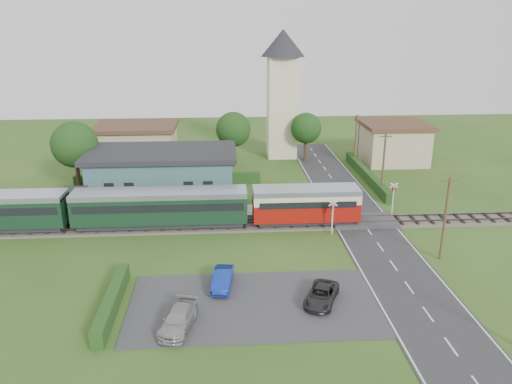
{
  "coord_description": "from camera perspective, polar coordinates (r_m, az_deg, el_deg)",
  "views": [
    {
      "loc": [
        -3.27,
        -41.84,
        18.35
      ],
      "look_at": [
        -0.25,
        4.0,
        2.73
      ],
      "focal_mm": 35.0,
      "sensor_mm": 36.0,
      "label": 1
    }
  ],
  "objects": [
    {
      "name": "car_park_dark",
      "position": [
        35.23,
        7.5,
        -11.59
      ],
      "size": [
        3.29,
        4.38,
        1.1
      ],
      "primitive_type": "imported",
      "rotation": [
        0.0,
        0.0,
        -0.42
      ],
      "color": "#262627",
      "rests_on": "car_park"
    },
    {
      "name": "ground",
      "position": [
        45.8,
        0.64,
        -4.84
      ],
      "size": [
        120.0,
        120.0,
        0.0
      ],
      "primitive_type": "plane",
      "color": "#2D4C19"
    },
    {
      "name": "tree_c",
      "position": [
        69.15,
        5.73,
        7.26
      ],
      "size": [
        4.2,
        4.2,
        6.78
      ],
      "color": "#332316",
      "rests_on": "ground"
    },
    {
      "name": "utility_pole_c",
      "position": [
        56.65,
        14.36,
        3.12
      ],
      "size": [
        1.4,
        0.22,
        7.0
      ],
      "color": "#473321",
      "rests_on": "ground"
    },
    {
      "name": "platform",
      "position": [
        50.86,
        -11.13,
        -2.47
      ],
      "size": [
        30.0,
        3.0,
        0.45
      ],
      "primitive_type": "cube",
      "color": "gray",
      "rests_on": "ground"
    },
    {
      "name": "car_on_road",
      "position": [
        57.44,
        9.9,
        0.54
      ],
      "size": [
        3.7,
        1.92,
        1.2
      ],
      "primitive_type": "imported",
      "rotation": [
        0.0,
        0.0,
        1.42
      ],
      "color": "navy",
      "rests_on": "road"
    },
    {
      "name": "crossing_deck",
      "position": [
        49.26,
        12.16,
        -3.25
      ],
      "size": [
        6.2,
        3.4,
        0.45
      ],
      "primitive_type": "cube",
      "color": "#333335",
      "rests_on": "ground"
    },
    {
      "name": "streetlamp_east",
      "position": [
        73.11,
        11.67,
        6.3
      ],
      "size": [
        0.3,
        0.3,
        5.15
      ],
      "color": "#3F3F47",
      "rests_on": "ground"
    },
    {
      "name": "tree_b",
      "position": [
        66.21,
        -2.61,
        7.14
      ],
      "size": [
        4.6,
        4.6,
        7.34
      ],
      "color": "#332316",
      "rests_on": "ground"
    },
    {
      "name": "pedestrian_near",
      "position": [
        50.04,
        -5.22,
        -1.23
      ],
      "size": [
        0.72,
        0.6,
        1.69
      ],
      "primitive_type": "imported",
      "rotation": [
        0.0,
        0.0,
        3.5
      ],
      "color": "gray",
      "rests_on": "platform"
    },
    {
      "name": "car_park_silver",
      "position": [
        32.69,
        -8.84,
        -14.16
      ],
      "size": [
        2.64,
        4.53,
        1.23
      ],
      "primitive_type": "imported",
      "rotation": [
        0.0,
        0.0,
        -0.23
      ],
      "color": "#999999",
      "rests_on": "car_park"
    },
    {
      "name": "pedestrian_far",
      "position": [
        51.68,
        -16.88,
        -1.19
      ],
      "size": [
        0.96,
        1.1,
        1.94
      ],
      "primitive_type": "imported",
      "rotation": [
        0.0,
        0.0,
        1.84
      ],
      "color": "gray",
      "rests_on": "platform"
    },
    {
      "name": "crossing_signal_far",
      "position": [
        51.82,
        15.44,
        -0.15
      ],
      "size": [
        0.84,
        0.28,
        3.28
      ],
      "color": "silver",
      "rests_on": "ground"
    },
    {
      "name": "crossing_signal_near",
      "position": [
        45.53,
        8.76,
        -2.31
      ],
      "size": [
        0.84,
        0.28,
        3.28
      ],
      "color": "silver",
      "rests_on": "ground"
    },
    {
      "name": "train",
      "position": [
        47.62,
        -14.65,
        -1.71
      ],
      "size": [
        43.2,
        2.9,
        3.4
      ],
      "color": "#232328",
      "rests_on": "ground"
    },
    {
      "name": "car_park",
      "position": [
        35.05,
        -0.33,
        -12.71
      ],
      "size": [
        17.0,
        9.0,
        0.08
      ],
      "primitive_type": "cube",
      "color": "#333335",
      "rests_on": "ground"
    },
    {
      "name": "utility_pole_b",
      "position": [
        42.5,
        20.8,
        -2.77
      ],
      "size": [
        1.4,
        0.22,
        7.0
      ],
      "color": "#473321",
      "rests_on": "ground"
    },
    {
      "name": "railway_track",
      "position": [
        47.6,
        0.46,
        -3.75
      ],
      "size": [
        76.0,
        3.2,
        0.49
      ],
      "color": "#4C443D",
      "rests_on": "ground"
    },
    {
      "name": "utility_pole_d",
      "position": [
        67.81,
        11.32,
        5.87
      ],
      "size": [
        1.4,
        0.22,
        7.0
      ],
      "color": "#473321",
      "rests_on": "ground"
    },
    {
      "name": "hedge_carpark",
      "position": [
        35.57,
        -16.14,
        -11.98
      ],
      "size": [
        0.8,
        9.0,
        1.2
      ],
      "primitive_type": "cube",
      "color": "#193814",
      "rests_on": "ground"
    },
    {
      "name": "church_tower",
      "position": [
        70.8,
        3.03,
        12.16
      ],
      "size": [
        6.0,
        6.0,
        17.6
      ],
      "color": "beige",
      "rests_on": "ground"
    },
    {
      "name": "streetlamp_west",
      "position": [
        66.4,
        -20.1,
        4.29
      ],
      "size": [
        0.3,
        0.3,
        5.15
      ],
      "color": "#3F3F47",
      "rests_on": "ground"
    },
    {
      "name": "equipment_hut",
      "position": [
        52.01,
        -20.0,
        -1.01
      ],
      "size": [
        2.3,
        2.3,
        2.55
      ],
      "color": "beige",
      "rests_on": "platform"
    },
    {
      "name": "house_west",
      "position": [
        69.62,
        -13.43,
        5.35
      ],
      "size": [
        10.8,
        8.8,
        5.5
      ],
      "color": "tan",
      "rests_on": "ground"
    },
    {
      "name": "station_building",
      "position": [
        55.52,
        -10.58,
        2.07
      ],
      "size": [
        16.0,
        9.0,
        5.3
      ],
      "color": "#3D6672",
      "rests_on": "ground"
    },
    {
      "name": "hedge_station",
      "position": [
        60.39,
        -10.0,
        1.44
      ],
      "size": [
        22.0,
        0.8,
        1.3
      ],
      "primitive_type": "cube",
      "color": "#193814",
      "rests_on": "ground"
    },
    {
      "name": "hedge_roadside",
      "position": [
        62.98,
        12.51,
        1.95
      ],
      "size": [
        0.8,
        18.0,
        1.2
      ],
      "primitive_type": "cube",
      "color": "#193814",
      "rests_on": "ground"
    },
    {
      "name": "road",
      "position": [
        47.57,
        12.78,
        -4.38
      ],
      "size": [
        6.0,
        70.0,
        0.05
      ],
      "primitive_type": "cube",
      "color": "#28282B",
      "rests_on": "ground"
    },
    {
      "name": "house_east",
      "position": [
        71.54,
        15.39,
        5.55
      ],
      "size": [
        8.8,
        8.8,
        5.5
      ],
      "color": "tan",
      "rests_on": "ground"
    },
    {
      "name": "tree_a",
      "position": [
        59.72,
        -20.02,
        5.1
      ],
      "size": [
        5.2,
        5.2,
        8.0
      ],
      "color": "#332316",
      "rests_on": "ground"
    },
    {
      "name": "car_park_blue",
      "position": [
        36.85,
        -3.85,
        -9.89
      ],
      "size": [
        1.76,
        3.87,
        1.23
      ],
      "primitive_type": "imported",
      "rotation": [
        0.0,
        0.0,
        -0.12
      ],
      "color": "#122A97",
      "rests_on": "car_park"
    }
  ]
}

